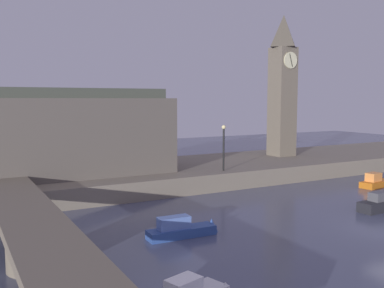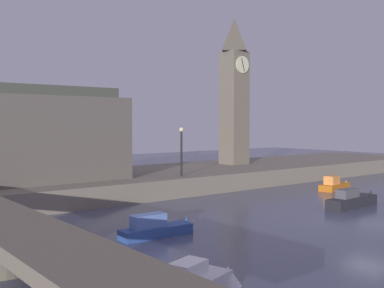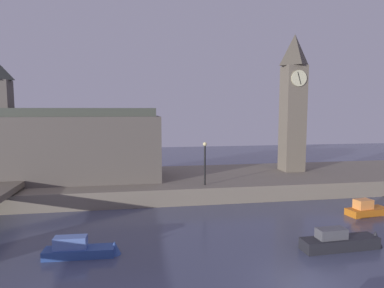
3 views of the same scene
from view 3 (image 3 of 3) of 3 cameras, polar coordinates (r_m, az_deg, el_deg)
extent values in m
plane|color=#474C66|center=(17.88, 18.85, -22.26)|extent=(120.00, 120.00, 0.00)
cube|color=slate|center=(35.49, 3.33, -6.47)|extent=(70.00, 12.00, 1.50)
cube|color=#6B6051|center=(38.78, 16.92, 4.14)|extent=(2.27, 2.27, 11.66)
cylinder|color=beige|center=(37.85, 17.94, 10.72)|extent=(1.73, 0.12, 1.73)
cube|color=black|center=(37.79, 17.99, 10.73)|extent=(0.47, 0.04, 1.34)
pyramid|color=#4A4339|center=(39.31, 17.26, 15.18)|extent=(2.50, 2.50, 3.42)
cube|color=#5B544C|center=(34.40, -18.77, -0.66)|extent=(15.64, 6.64, 6.22)
cube|color=#5B544C|center=(36.04, -29.81, 1.87)|extent=(1.76, 1.76, 9.61)
cube|color=#42473D|center=(34.20, -18.96, 5.20)|extent=(14.85, 3.99, 0.80)
cylinder|color=black|center=(30.21, 2.22, -3.74)|extent=(0.16, 0.16, 3.59)
sphere|color=#F2E099|center=(29.95, 2.24, -0.01)|extent=(0.36, 0.36, 0.36)
cube|color=#2D4C93|center=(20.89, -18.80, -17.21)|extent=(3.96, 1.20, 0.52)
cube|color=#5B7AC1|center=(20.74, -20.19, -15.62)|extent=(1.82, 0.80, 0.69)
cone|color=#2D4C93|center=(20.65, -13.17, -17.24)|extent=(0.98, 0.98, 0.98)
cube|color=#232328|center=(22.63, 24.06, -15.33)|extent=(4.80, 1.36, 0.70)
cube|color=#515156|center=(22.11, 22.86, -13.99)|extent=(1.78, 0.89, 0.61)
cone|color=#232328|center=(23.96, 28.96, -14.27)|extent=(1.10, 1.10, 1.19)
cube|color=orange|center=(30.40, 27.95, -10.22)|extent=(3.56, 1.72, 0.53)
cube|color=#FF9947|center=(30.00, 27.38, -9.15)|extent=(1.42, 1.05, 0.73)
camera|label=1|loc=(14.41, -107.02, -4.58)|focal=40.73mm
camera|label=2|loc=(16.96, -101.08, -9.76)|focal=43.94mm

